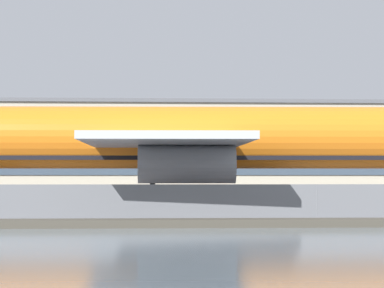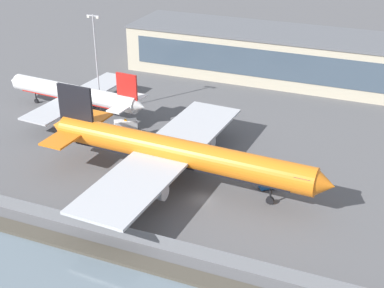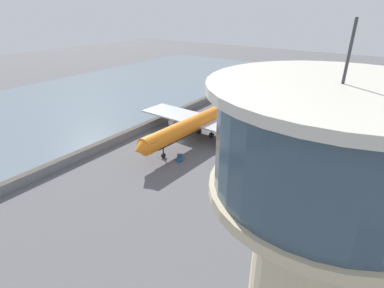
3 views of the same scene
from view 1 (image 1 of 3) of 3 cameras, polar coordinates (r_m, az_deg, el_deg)
ground_plane at (r=90.70m, az=4.46°, el=-3.61°), size 500.00×500.00×0.00m
shoreline_seawall at (r=70.52m, az=7.04°, el=-3.98°), size 320.00×3.00×0.50m
perimeter_fence at (r=74.90m, az=6.35°, el=-3.04°), size 280.00×0.10×2.60m
cargo_jet_orange at (r=93.89m, az=-0.35°, el=0.19°), size 58.23×50.25×16.06m
baggage_tug at (r=100.54m, az=9.40°, el=-2.94°), size 3.52×3.20×1.80m
terminal_building at (r=159.67m, az=1.66°, el=-0.34°), size 100.15×22.33×13.37m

